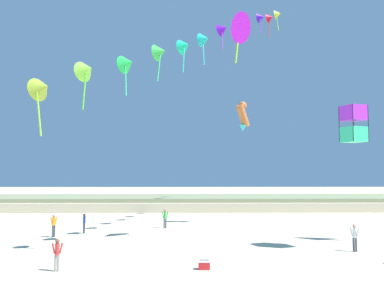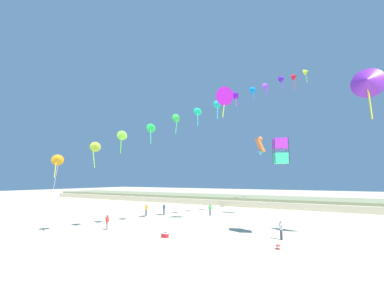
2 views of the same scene
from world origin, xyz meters
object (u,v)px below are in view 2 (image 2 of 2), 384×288
object	(u,v)px
person_far_right	(107,221)
large_kite_high_solo	(281,151)
large_kite_mid_trail	(260,145)
large_kite_low_lead	(224,96)
large_kite_outer_drift	(368,81)
person_near_right	(146,209)
beach_cooler	(165,235)
beach_ball	(278,247)
person_near_left	(164,209)
person_mid_center	(210,209)
person_far_left	(281,229)

from	to	relation	value
person_far_right	large_kite_high_solo	size ratio (longest dim) A/B	0.68
person_far_right	large_kite_mid_trail	bearing A→B (deg)	56.27
large_kite_low_lead	large_kite_outer_drift	bearing A→B (deg)	-8.92
person_far_right	large_kite_mid_trail	distance (m)	22.72
person_near_right	beach_cooler	xyz separation A→B (m)	(10.66, -10.11, -0.77)
person_near_right	large_kite_mid_trail	xyz separation A→B (m)	(15.06, 6.86, 9.13)
beach_ball	person_near_left	bearing A→B (deg)	149.47
person_near_left	large_kite_high_solo	distance (m)	21.06
beach_ball	person_mid_center	bearing A→B (deg)	131.97
person_near_right	person_far_right	distance (m)	10.99
person_far_left	beach_ball	distance (m)	3.38
large_kite_high_solo	person_far_right	bearing A→B (deg)	-163.69
person_near_right	large_kite_mid_trail	world-z (taller)	large_kite_mid_trail
large_kite_mid_trail	beach_cooler	world-z (taller)	large_kite_mid_trail
person_mid_center	person_near_right	bearing A→B (deg)	-149.34
large_kite_mid_trail	large_kite_low_lead	bearing A→B (deg)	-100.24
large_kite_low_lead	large_kite_high_solo	size ratio (longest dim) A/B	1.63
person_far_right	beach_cooler	size ratio (longest dim) A/B	2.69
person_near_right	large_kite_high_solo	xyz separation A→B (m)	(20.20, -5.53, 6.80)
person_mid_center	person_far_right	world-z (taller)	person_mid_center
person_far_left	large_kite_low_lead	size ratio (longest dim) A/B	0.44
person_near_right	large_kite_outer_drift	world-z (taller)	large_kite_outer_drift
person_far_left	beach_ball	bearing A→B (deg)	-83.08
person_far_left	large_kite_low_lead	bearing A→B (deg)	152.95
person_near_left	large_kite_low_lead	bearing A→B (deg)	-20.51
large_kite_low_lead	large_kite_high_solo	bearing A→B (deg)	-24.59
person_far_right	large_kite_low_lead	size ratio (longest dim) A/B	0.42
large_kite_mid_trail	beach_cooler	bearing A→B (deg)	-104.51
large_kite_outer_drift	beach_ball	distance (m)	15.56
person_near_right	person_near_left	bearing A→B (deg)	47.78
large_kite_low_lead	large_kite_mid_trail	distance (m)	10.61
beach_ball	beach_cooler	bearing A→B (deg)	-173.69
person_near_right	large_kite_high_solo	bearing A→B (deg)	-15.31
person_near_left	person_mid_center	world-z (taller)	person_mid_center
large_kite_high_solo	beach_ball	bearing A→B (deg)	-87.22
large_kite_high_solo	beach_ball	world-z (taller)	large_kite_high_solo
large_kite_outer_drift	beach_cooler	xyz separation A→B (m)	(-16.66, -5.52, -13.16)
person_mid_center	person_far_right	distance (m)	15.79
large_kite_mid_trail	beach_ball	bearing A→B (deg)	-71.51
large_kite_low_lead	large_kite_mid_trail	world-z (taller)	large_kite_low_lead
person_mid_center	large_kite_high_solo	size ratio (longest dim) A/B	0.70
person_far_left	person_far_right	xyz separation A→B (m)	(-16.45, -4.63, -0.05)
person_far_right	large_kite_mid_trail	xyz separation A→B (m)	(11.53, 17.27, 9.21)
large_kite_mid_trail	beach_ball	distance (m)	19.49
beach_ball	large_kite_high_solo	bearing A→B (deg)	92.78
person_near_right	person_far_left	bearing A→B (deg)	-16.13
person_near_right	person_far_left	distance (m)	20.80
large_kite_outer_drift	large_kite_mid_trail	bearing A→B (deg)	136.95
person_near_right	beach_cooler	bearing A→B (deg)	-43.48
person_far_right	beach_cooler	distance (m)	7.18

